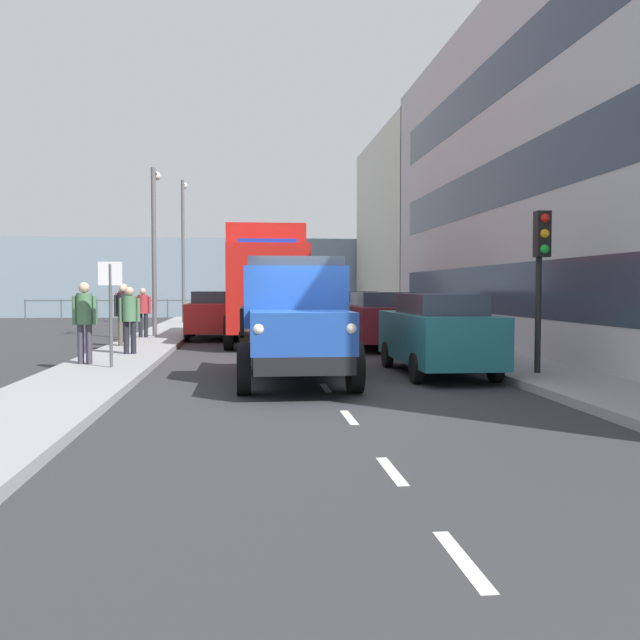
{
  "coord_description": "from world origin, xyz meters",
  "views": [
    {
      "loc": [
        1.45,
        12.07,
        1.84
      ],
      "look_at": [
        -0.45,
        -6.08,
        1.01
      ],
      "focal_mm": 39.66,
      "sensor_mm": 36.0,
      "label": 1
    }
  ],
  "objects_px": {
    "car_teal_kerbside_near": "(437,333)",
    "car_grey_kerbside_2": "(353,313)",
    "lorry_cargo_red": "(265,281)",
    "pedestrian_near_railing": "(123,310)",
    "car_red_oppositeside_0": "(215,314)",
    "pedestrian_with_bag": "(124,307)",
    "lamp_post_promenade": "(154,235)",
    "pedestrian_by_lamp": "(84,316)",
    "traffic_light_near": "(541,256)",
    "street_sign": "(111,296)",
    "lamp_post_far": "(183,239)",
    "car_maroon_kerbside_1": "(380,319)",
    "pedestrian_in_dark_coat": "(143,308)",
    "truck_vintage_blue": "(295,323)",
    "pedestrian_couple_a": "(130,314)"
  },
  "relations": [
    {
      "from": "car_maroon_kerbside_1",
      "to": "car_red_oppositeside_0",
      "type": "relative_size",
      "value": 0.99
    },
    {
      "from": "car_maroon_kerbside_1",
      "to": "street_sign",
      "type": "distance_m",
      "value": 9.0
    },
    {
      "from": "pedestrian_by_lamp",
      "to": "pedestrian_near_railing",
      "type": "bearing_deg",
      "value": -90.13
    },
    {
      "from": "car_teal_kerbside_near",
      "to": "lamp_post_far",
      "type": "distance_m",
      "value": 21.94
    },
    {
      "from": "car_grey_kerbside_2",
      "to": "pedestrian_couple_a",
      "type": "height_order",
      "value": "pedestrian_couple_a"
    },
    {
      "from": "car_red_oppositeside_0",
      "to": "car_grey_kerbside_2",
      "type": "bearing_deg",
      "value": -174.11
    },
    {
      "from": "lorry_cargo_red",
      "to": "lamp_post_promenade",
      "type": "xyz_separation_m",
      "value": [
        3.83,
        -1.56,
        1.63
      ]
    },
    {
      "from": "car_teal_kerbside_near",
      "to": "pedestrian_with_bag",
      "type": "relative_size",
      "value": 2.47
    },
    {
      "from": "car_grey_kerbside_2",
      "to": "pedestrian_by_lamp",
      "type": "height_order",
      "value": "pedestrian_by_lamp"
    },
    {
      "from": "truck_vintage_blue",
      "to": "car_red_oppositeside_0",
      "type": "xyz_separation_m",
      "value": [
        2.06,
        -12.56,
        -0.28
      ]
    },
    {
      "from": "pedestrian_near_railing",
      "to": "lorry_cargo_red",
      "type": "bearing_deg",
      "value": -146.39
    },
    {
      "from": "pedestrian_in_dark_coat",
      "to": "pedestrian_with_bag",
      "type": "bearing_deg",
      "value": 81.75
    },
    {
      "from": "truck_vintage_blue",
      "to": "street_sign",
      "type": "xyz_separation_m",
      "value": [
        3.79,
        -1.9,
        0.5
      ]
    },
    {
      "from": "truck_vintage_blue",
      "to": "pedestrian_by_lamp",
      "type": "bearing_deg",
      "value": -30.72
    },
    {
      "from": "pedestrian_with_bag",
      "to": "car_grey_kerbside_2",
      "type": "bearing_deg",
      "value": -153.27
    },
    {
      "from": "lorry_cargo_red",
      "to": "pedestrian_near_railing",
      "type": "relative_size",
      "value": 4.6
    },
    {
      "from": "car_teal_kerbside_near",
      "to": "pedestrian_with_bag",
      "type": "xyz_separation_m",
      "value": [
        7.85,
        -7.99,
        0.34
      ]
    },
    {
      "from": "car_red_oppositeside_0",
      "to": "street_sign",
      "type": "height_order",
      "value": "street_sign"
    },
    {
      "from": "car_maroon_kerbside_1",
      "to": "pedestrian_with_bag",
      "type": "bearing_deg",
      "value": -10.97
    },
    {
      "from": "lamp_post_far",
      "to": "traffic_light_near",
      "type": "bearing_deg",
      "value": 112.13
    },
    {
      "from": "car_maroon_kerbside_1",
      "to": "car_grey_kerbside_2",
      "type": "height_order",
      "value": "same"
    },
    {
      "from": "pedestrian_near_railing",
      "to": "traffic_light_near",
      "type": "height_order",
      "value": "traffic_light_near"
    },
    {
      "from": "pedestrian_by_lamp",
      "to": "traffic_light_near",
      "type": "bearing_deg",
      "value": 163.72
    },
    {
      "from": "car_maroon_kerbside_1",
      "to": "pedestrian_in_dark_coat",
      "type": "relative_size",
      "value": 2.72
    },
    {
      "from": "car_maroon_kerbside_1",
      "to": "car_grey_kerbside_2",
      "type": "distance_m",
      "value": 5.48
    },
    {
      "from": "car_grey_kerbside_2",
      "to": "lamp_post_promenade",
      "type": "relative_size",
      "value": 0.76
    },
    {
      "from": "pedestrian_couple_a",
      "to": "street_sign",
      "type": "xyz_separation_m",
      "value": [
        -0.11,
        3.13,
        0.52
      ]
    },
    {
      "from": "pedestrian_in_dark_coat",
      "to": "lamp_post_far",
      "type": "height_order",
      "value": "lamp_post_far"
    },
    {
      "from": "car_grey_kerbside_2",
      "to": "pedestrian_with_bag",
      "type": "distance_m",
      "value": 8.8
    },
    {
      "from": "car_red_oppositeside_0",
      "to": "pedestrian_with_bag",
      "type": "height_order",
      "value": "pedestrian_with_bag"
    },
    {
      "from": "pedestrian_near_railing",
      "to": "street_sign",
      "type": "bearing_deg",
      "value": 97.03
    },
    {
      "from": "pedestrian_couple_a",
      "to": "pedestrian_in_dark_coat",
      "type": "height_order",
      "value": "pedestrian_couple_a"
    },
    {
      "from": "pedestrian_with_bag",
      "to": "lamp_post_far",
      "type": "height_order",
      "value": "lamp_post_far"
    },
    {
      "from": "lorry_cargo_red",
      "to": "pedestrian_in_dark_coat",
      "type": "relative_size",
      "value": 4.86
    },
    {
      "from": "pedestrian_by_lamp",
      "to": "traffic_light_near",
      "type": "distance_m",
      "value": 9.84
    },
    {
      "from": "pedestrian_in_dark_coat",
      "to": "lamp_post_far",
      "type": "xyz_separation_m",
      "value": [
        -0.48,
        -10.46,
        3.1
      ]
    },
    {
      "from": "lorry_cargo_red",
      "to": "pedestrian_in_dark_coat",
      "type": "height_order",
      "value": "lorry_cargo_red"
    },
    {
      "from": "car_red_oppositeside_0",
      "to": "lamp_post_promenade",
      "type": "relative_size",
      "value": 0.78
    },
    {
      "from": "car_teal_kerbside_near",
      "to": "street_sign",
      "type": "relative_size",
      "value": 2.01
    },
    {
      "from": "car_red_oppositeside_0",
      "to": "traffic_light_near",
      "type": "height_order",
      "value": "traffic_light_near"
    },
    {
      "from": "car_teal_kerbside_near",
      "to": "car_maroon_kerbside_1",
      "type": "distance_m",
      "value": 6.47
    },
    {
      "from": "truck_vintage_blue",
      "to": "pedestrian_with_bag",
      "type": "relative_size",
      "value": 3.08
    },
    {
      "from": "street_sign",
      "to": "car_teal_kerbside_near",
      "type": "bearing_deg",
      "value": 173.78
    },
    {
      "from": "car_red_oppositeside_0",
      "to": "pedestrian_in_dark_coat",
      "type": "bearing_deg",
      "value": 30.03
    },
    {
      "from": "pedestrian_in_dark_coat",
      "to": "traffic_light_near",
      "type": "distance_m",
      "value": 14.66
    },
    {
      "from": "truck_vintage_blue",
      "to": "car_red_oppositeside_0",
      "type": "distance_m",
      "value": 12.73
    },
    {
      "from": "pedestrian_near_railing",
      "to": "street_sign",
      "type": "distance_m",
      "value": 5.78
    },
    {
      "from": "lorry_cargo_red",
      "to": "car_red_oppositeside_0",
      "type": "height_order",
      "value": "lorry_cargo_red"
    },
    {
      "from": "car_teal_kerbside_near",
      "to": "car_grey_kerbside_2",
      "type": "relative_size",
      "value": 1.01
    },
    {
      "from": "car_teal_kerbside_near",
      "to": "pedestrian_near_railing",
      "type": "height_order",
      "value": "pedestrian_near_railing"
    }
  ]
}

